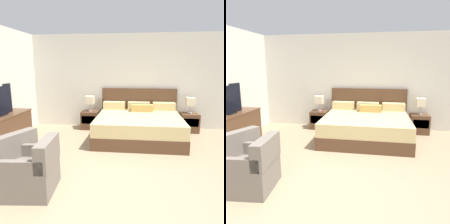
# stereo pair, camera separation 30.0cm
# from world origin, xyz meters

# --- Properties ---
(ground_plane) EXTENTS (10.52, 10.52, 0.00)m
(ground_plane) POSITION_xyz_m (0.00, 0.00, 0.00)
(ground_plane) COLOR #998466
(wall_back) EXTENTS (6.20, 0.06, 2.61)m
(wall_back) POSITION_xyz_m (0.00, 3.54, 1.30)
(wall_back) COLOR silver
(wall_back) RESTS_ON ground
(bed) EXTENTS (2.07, 1.98, 1.12)m
(bed) POSITION_xyz_m (0.56, 2.54, 0.32)
(bed) COLOR brown
(bed) RESTS_ON ground
(nightstand_left) EXTENTS (0.46, 0.47, 0.50)m
(nightstand_left) POSITION_xyz_m (-0.79, 3.21, 0.25)
(nightstand_left) COLOR brown
(nightstand_left) RESTS_ON ground
(nightstand_right) EXTENTS (0.46, 0.47, 0.50)m
(nightstand_right) POSITION_xyz_m (1.91, 3.21, 0.25)
(nightstand_right) COLOR brown
(nightstand_right) RESTS_ON ground
(table_lamp_left) EXTENTS (0.22, 0.22, 0.42)m
(table_lamp_left) POSITION_xyz_m (-0.79, 3.21, 0.81)
(table_lamp_left) COLOR #B7B7BC
(table_lamp_left) RESTS_ON nightstand_left
(table_lamp_right) EXTENTS (0.22, 0.22, 0.42)m
(table_lamp_right) POSITION_xyz_m (1.91, 3.21, 0.81)
(table_lamp_right) COLOR #B7B7BC
(table_lamp_right) RESTS_ON nightstand_right
(dresser) EXTENTS (0.52, 1.42, 0.75)m
(dresser) POSITION_xyz_m (-2.22, 1.42, 0.39)
(dresser) COLOR brown
(dresser) RESTS_ON ground
(tv) EXTENTS (0.18, 0.80, 0.62)m
(tv) POSITION_xyz_m (-2.22, 1.34, 1.05)
(tv) COLOR black
(tv) RESTS_ON dresser
(armchair_by_window) EXTENTS (0.89, 0.88, 0.76)m
(armchair_by_window) POSITION_xyz_m (-1.46, 0.29, 0.28)
(armchair_by_window) COLOR #70665B
(armchair_by_window) RESTS_ON ground
(armchair_companion) EXTENTS (0.75, 0.75, 0.76)m
(armchair_companion) POSITION_xyz_m (-0.91, -0.04, 0.28)
(armchair_companion) COLOR #70665B
(armchair_companion) RESTS_ON ground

